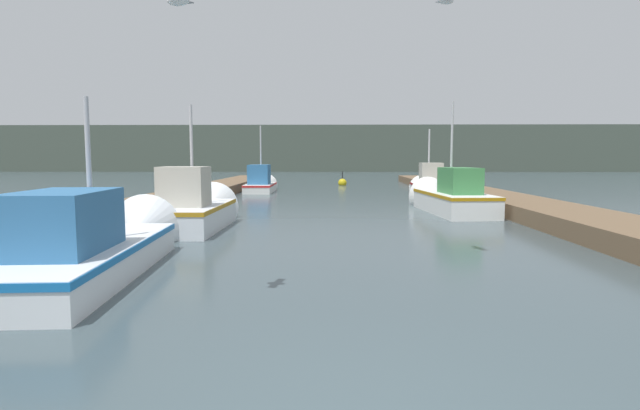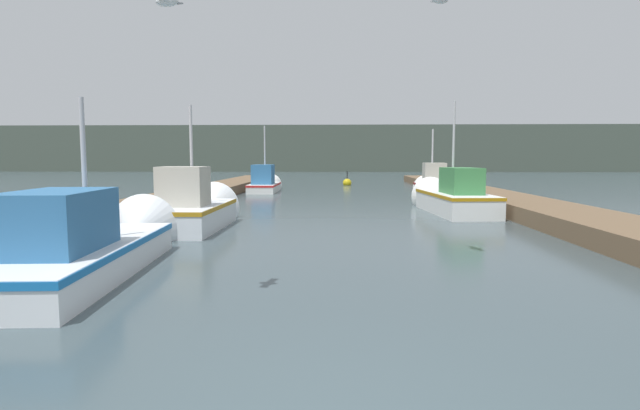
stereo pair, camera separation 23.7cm
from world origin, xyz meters
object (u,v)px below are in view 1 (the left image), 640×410
(fishing_boat_1, at_px, (195,209))
(mooring_piling_0, at_px, (450,187))
(fishing_boat_2, at_px, (448,197))
(channel_buoy, at_px, (342,183))
(fishing_boat_3, at_px, (428,187))
(mooring_piling_3, at_px, (421,177))
(seagull_lead, at_px, (178,0))
(fishing_boat_0, at_px, (99,244))
(mooring_piling_1, at_px, (435,182))
(fishing_boat_4, at_px, (262,183))
(mooring_piling_2, at_px, (75,221))
(seagull_1, at_px, (446,0))

(fishing_boat_1, height_order, mooring_piling_0, fishing_boat_1)
(fishing_boat_2, height_order, channel_buoy, fishing_boat_2)
(fishing_boat_3, xyz_separation_m, channel_buoy, (-3.68, 10.55, -0.34))
(mooring_piling_3, height_order, seagull_lead, seagull_lead)
(mooring_piling_3, bearing_deg, channel_buoy, 136.38)
(fishing_boat_0, distance_m, mooring_piling_1, 19.53)
(channel_buoy, bearing_deg, mooring_piling_1, -60.89)
(mooring_piling_3, bearing_deg, mooring_piling_0, -90.74)
(seagull_lead, bearing_deg, channel_buoy, 6.04)
(fishing_boat_2, xyz_separation_m, fishing_boat_4, (-7.88, 9.98, -0.04))
(mooring_piling_2, bearing_deg, mooring_piling_1, 56.94)
(mooring_piling_0, distance_m, seagull_lead, 17.52)
(fishing_boat_0, bearing_deg, seagull_lead, -51.63)
(fishing_boat_3, height_order, mooring_piling_2, fishing_boat_3)
(fishing_boat_1, relative_size, channel_buoy, 4.12)
(seagull_lead, distance_m, seagull_1, 4.60)
(fishing_boat_0, xyz_separation_m, fishing_boat_2, (7.97, 9.11, 0.08))
(seagull_1, bearing_deg, mooring_piling_3, 158.26)
(fishing_boat_1, bearing_deg, channel_buoy, 77.74)
(mooring_piling_1, height_order, mooring_piling_3, mooring_piling_3)
(fishing_boat_0, height_order, fishing_boat_4, fishing_boat_4)
(fishing_boat_1, height_order, seagull_1, seagull_1)
(seagull_1, bearing_deg, fishing_boat_3, 157.36)
(fishing_boat_1, bearing_deg, seagull_lead, -75.47)
(mooring_piling_1, distance_m, mooring_piling_2, 18.89)
(fishing_boat_4, xyz_separation_m, channel_buoy, (4.59, 6.22, -0.29))
(mooring_piling_0, height_order, mooring_piling_3, mooring_piling_3)
(mooring_piling_0, xyz_separation_m, channel_buoy, (-4.37, 11.81, -0.41))
(fishing_boat_3, height_order, mooring_piling_1, fishing_boat_3)
(mooring_piling_2, distance_m, seagull_1, 7.98)
(mooring_piling_0, bearing_deg, fishing_boat_2, -103.83)
(fishing_boat_2, relative_size, fishing_boat_3, 1.18)
(fishing_boat_1, xyz_separation_m, mooring_piling_2, (-1.37, -3.60, 0.13))
(fishing_boat_1, distance_m, fishing_boat_4, 14.09)
(fishing_boat_0, height_order, fishing_boat_2, fishing_boat_2)
(fishing_boat_1, xyz_separation_m, seagull_lead, (1.88, -7.30, 3.19))
(seagull_1, bearing_deg, fishing_boat_0, -98.77)
(seagull_lead, bearing_deg, mooring_piling_0, -12.35)
(fishing_boat_0, relative_size, fishing_boat_4, 1.22)
(fishing_boat_0, distance_m, fishing_boat_3, 16.97)
(fishing_boat_1, height_order, mooring_piling_2, fishing_boat_1)
(fishing_boat_0, xyz_separation_m, seagull_1, (5.79, 0.38, 4.04))
(mooring_piling_1, bearing_deg, fishing_boat_2, -98.45)
(fishing_boat_4, relative_size, channel_buoy, 4.51)
(fishing_boat_1, relative_size, mooring_piling_2, 3.66)
(fishing_boat_1, relative_size, fishing_boat_4, 0.91)
(seagull_lead, xyz_separation_m, seagull_1, (3.66, 2.67, 0.79))
(fishing_boat_0, distance_m, fishing_boat_2, 12.11)
(fishing_boat_0, relative_size, seagull_lead, 10.56)
(mooring_piling_0, distance_m, channel_buoy, 12.60)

